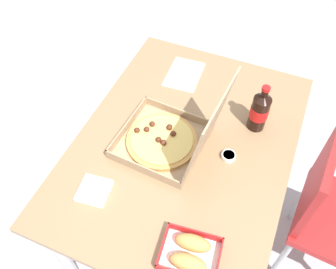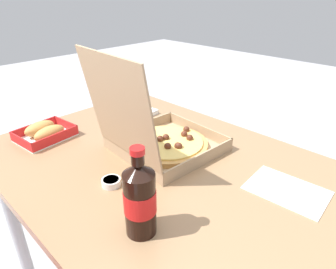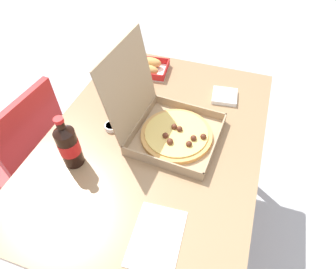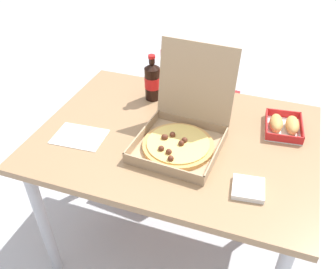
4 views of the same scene
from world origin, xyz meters
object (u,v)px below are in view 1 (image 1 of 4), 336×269
(pizza_box_open, at_px, (169,138))
(cola_bottle, at_px, (260,111))
(paper_menu, at_px, (184,74))
(dipping_sauce_cup, at_px, (229,156))
(napkin_pile, at_px, (94,191))
(chair, at_px, (334,211))
(bread_side_box, at_px, (190,253))

(pizza_box_open, height_order, cola_bottle, pizza_box_open)
(paper_menu, distance_m, dipping_sauce_cup, 0.50)
(pizza_box_open, bearing_deg, cola_bottle, 128.79)
(napkin_pile, bearing_deg, pizza_box_open, 150.20)
(pizza_box_open, distance_m, paper_menu, 0.43)
(chair, relative_size, bread_side_box, 4.04)
(chair, height_order, dipping_sauce_cup, chair)
(pizza_box_open, relative_size, dipping_sauce_cup, 7.15)
(chair, bearing_deg, cola_bottle, -106.32)
(cola_bottle, distance_m, dipping_sauce_cup, 0.22)
(bread_side_box, height_order, napkin_pile, bread_side_box)
(chair, distance_m, bread_side_box, 0.74)
(cola_bottle, xyz_separation_m, paper_menu, (-0.18, -0.39, -0.09))
(cola_bottle, relative_size, dipping_sauce_cup, 4.00)
(pizza_box_open, height_order, dipping_sauce_cup, pizza_box_open)
(chair, distance_m, cola_bottle, 0.55)
(napkin_pile, height_order, dipping_sauce_cup, same)
(pizza_box_open, bearing_deg, paper_menu, -166.99)
(bread_side_box, xyz_separation_m, paper_menu, (-0.80, -0.33, -0.02))
(dipping_sauce_cup, bearing_deg, pizza_box_open, -81.38)
(chair, distance_m, paper_menu, 0.89)
(chair, xyz_separation_m, paper_menu, (-0.30, -0.80, 0.24))
(cola_bottle, relative_size, napkin_pile, 2.04)
(napkin_pile, bearing_deg, chair, 114.98)
(paper_menu, relative_size, napkin_pile, 1.91)
(dipping_sauce_cup, bearing_deg, bread_side_box, -0.26)
(cola_bottle, bearing_deg, paper_menu, -114.74)
(chair, distance_m, napkin_pile, 1.00)
(bread_side_box, relative_size, napkin_pile, 1.87)
(chair, xyz_separation_m, bread_side_box, (0.50, -0.48, 0.26))
(napkin_pile, bearing_deg, paper_menu, 173.93)
(pizza_box_open, height_order, napkin_pile, pizza_box_open)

